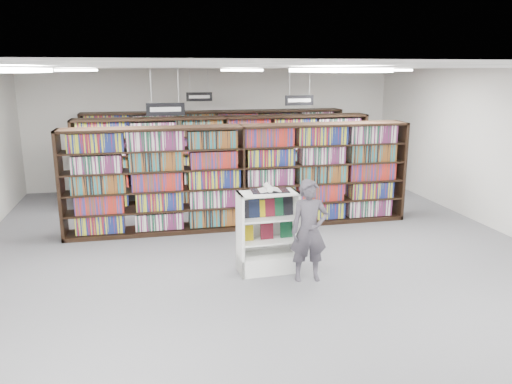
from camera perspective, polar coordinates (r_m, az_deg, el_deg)
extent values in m
plane|color=#4C4D51|center=(8.54, 0.92, -7.96)|extent=(12.00, 12.00, 0.00)
cube|color=silver|center=(7.93, 1.01, 14.04)|extent=(10.00, 12.00, 0.10)
cube|color=silver|center=(13.93, -4.77, 7.28)|extent=(10.00, 0.10, 3.20)
cube|color=black|center=(10.11, -1.66, 1.71)|extent=(7.00, 0.60, 2.10)
cube|color=maroon|center=(10.11, -1.66, 1.71)|extent=(6.88, 0.42, 1.98)
cube|color=black|center=(12.05, -3.44, 3.65)|extent=(7.00, 0.60, 2.10)
cube|color=maroon|center=(12.05, -3.44, 3.65)|extent=(6.88, 0.42, 1.98)
cube|color=black|center=(13.71, -4.56, 4.86)|extent=(7.00, 0.60, 2.10)
cube|color=maroon|center=(13.71, -4.56, 4.86)|extent=(6.88, 0.42, 1.98)
cylinder|color=#B2B2B7|center=(8.72, -11.94, 11.83)|extent=(0.01, 0.01, 0.58)
cylinder|color=#B2B2B7|center=(8.74, -8.89, 11.96)|extent=(0.01, 0.01, 0.58)
cube|color=black|center=(8.75, -10.30, 9.28)|extent=(0.65, 0.02, 0.22)
cube|color=white|center=(8.74, -10.29, 9.27)|extent=(0.52, 0.00, 0.08)
cylinder|color=#B2B2B7|center=(11.16, 3.87, 12.45)|extent=(0.01, 0.01, 0.58)
cylinder|color=#B2B2B7|center=(11.30, 6.14, 12.42)|extent=(0.01, 0.01, 0.58)
cube|color=black|center=(11.24, 4.97, 10.40)|extent=(0.65, 0.02, 0.22)
cube|color=white|center=(11.23, 4.99, 10.39)|extent=(0.52, 0.00, 0.08)
cylinder|color=#B2B2B7|center=(12.77, -7.59, 12.52)|extent=(0.01, 0.01, 0.58)
cylinder|color=#B2B2B7|center=(12.82, -5.51, 12.58)|extent=(0.01, 0.01, 0.58)
cube|color=black|center=(12.80, -6.50, 10.77)|extent=(0.65, 0.02, 0.22)
cube|color=white|center=(12.79, -6.49, 10.76)|extent=(0.52, 0.00, 0.08)
cube|color=white|center=(4.86, -26.94, 12.30)|extent=(0.60, 1.20, 0.04)
cube|color=white|center=(5.06, 9.11, 13.58)|extent=(0.60, 1.20, 0.04)
cube|color=white|center=(9.79, -19.75, 12.98)|extent=(0.60, 1.20, 0.04)
cube|color=white|center=(9.89, -1.74, 13.75)|extent=(0.60, 1.20, 0.04)
cube|color=white|center=(10.85, 14.47, 13.34)|extent=(0.60, 1.20, 0.04)
cube|color=white|center=(8.12, 1.33, -8.08)|extent=(0.96, 0.51, 0.28)
cube|color=white|center=(7.84, -1.83, -4.88)|extent=(0.06, 0.47, 1.31)
cube|color=white|center=(8.07, 4.42, -4.35)|extent=(0.06, 0.47, 1.31)
cube|color=white|center=(8.14, 0.92, -4.15)|extent=(0.94, 0.07, 1.31)
cube|color=white|center=(7.76, 1.37, -0.12)|extent=(0.96, 0.51, 0.03)
cube|color=white|center=(7.99, 1.34, -5.58)|extent=(0.87, 0.46, 0.02)
cube|color=white|center=(7.87, 1.36, -3.00)|extent=(0.87, 0.46, 0.02)
cube|color=black|center=(7.79, -1.21, -2.00)|extent=(0.19, 0.08, 0.28)
cube|color=#121A36|center=(7.82, -0.22, -1.93)|extent=(0.19, 0.08, 0.28)
cube|color=#DCBC0A|center=(7.86, 0.77, -1.86)|extent=(0.19, 0.08, 0.28)
cube|color=maroon|center=(7.89, 1.75, -1.79)|extent=(0.19, 0.08, 0.28)
cube|color=#165230|center=(7.93, 2.72, -1.72)|extent=(0.19, 0.08, 0.28)
cube|color=black|center=(7.97, 3.68, -1.65)|extent=(0.19, 0.08, 0.28)
cube|color=#DCBC0A|center=(7.91, -1.06, -4.68)|extent=(0.21, 0.07, 0.26)
cube|color=maroon|center=(7.99, 1.25, -4.49)|extent=(0.21, 0.07, 0.26)
cube|color=#165230|center=(8.08, 3.50, -4.30)|extent=(0.21, 0.07, 0.26)
cube|color=black|center=(7.82, 1.58, 0.15)|extent=(0.60, 0.37, 0.01)
cube|color=white|center=(7.78, 0.58, 0.17)|extent=(0.28, 0.33, 0.05)
cube|color=white|center=(7.85, 2.57, 0.27)|extent=(0.27, 0.33, 0.07)
cylinder|color=white|center=(7.80, 1.44, 0.51)|extent=(0.12, 0.30, 0.10)
imported|color=#45414A|center=(7.63, 6.08, -4.43)|extent=(0.61, 0.43, 1.58)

